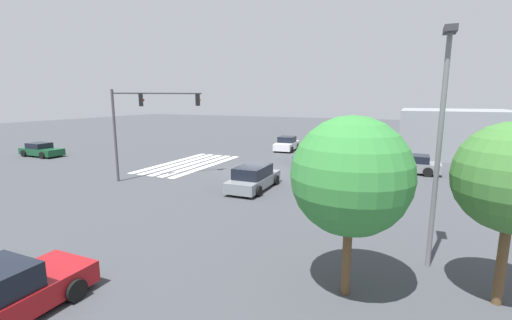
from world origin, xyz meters
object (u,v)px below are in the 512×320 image
object	(u,v)px
street_light_pole_a	(441,129)
car_0	(310,156)
tree_corner_b	(351,176)
fire_hydrant	(335,199)
traffic_signal_mast	(142,115)
car_2	(41,150)
car_1	(254,178)
car_3	(287,144)
car_5	(408,164)
pedestrian	(366,154)

from	to	relation	value
street_light_pole_a	car_0	bearing A→B (deg)	-151.92
tree_corner_b	fire_hydrant	world-z (taller)	tree_corner_b
traffic_signal_mast	car_2	bearing A→B (deg)	123.72
car_1	car_3	bearing A→B (deg)	10.80
car_0	car_3	world-z (taller)	car_3
traffic_signal_mast	tree_corner_b	distance (m)	17.90
car_0	fire_hydrant	size ratio (longest dim) A/B	5.02
car_5	tree_corner_b	size ratio (longest dim) A/B	0.90
car_3	street_light_pole_a	world-z (taller)	street_light_pole_a
traffic_signal_mast	pedestrian	distance (m)	18.93
car_1	car_0	bearing A→B (deg)	-7.21
car_5	car_2	bearing A→B (deg)	12.14
car_2	car_0	bearing A→B (deg)	15.83
car_2	tree_corner_b	bearing A→B (deg)	-20.76
traffic_signal_mast	car_1	xyz separation A→B (m)	(-0.74, 8.12, -3.78)
traffic_signal_mast	car_1	world-z (taller)	traffic_signal_mast
tree_corner_b	car_2	bearing A→B (deg)	-110.83
car_5	tree_corner_b	xyz separation A→B (m)	(18.90, -1.39, 2.86)
tree_corner_b	fire_hydrant	bearing A→B (deg)	-166.36
traffic_signal_mast	fire_hydrant	size ratio (longest dim) A/B	7.29
fire_hydrant	traffic_signal_mast	bearing A→B (deg)	-93.19
traffic_signal_mast	fire_hydrant	xyz separation A→B (m)	(0.76, 13.58, -4.07)
car_0	traffic_signal_mast	bearing A→B (deg)	141.19
traffic_signal_mast	car_1	distance (m)	8.98
car_3	tree_corner_b	distance (m)	28.05
car_5	traffic_signal_mast	bearing A→B (deg)	31.18
car_0	fire_hydrant	world-z (taller)	car_0
car_0	pedestrian	size ratio (longest dim) A/B	2.80
car_0	car_5	world-z (taller)	car_0
car_0	car_1	world-z (taller)	car_1
car_0	fire_hydrant	distance (m)	11.97
car_1	car_3	xyz separation A→B (m)	(-16.13, -3.45, -0.02)
car_2	street_light_pole_a	distance (m)	35.44
car_2	car_3	size ratio (longest dim) A/B	1.04
pedestrian	street_light_pole_a	size ratio (longest dim) A/B	0.20
traffic_signal_mast	tree_corner_b	size ratio (longest dim) A/B	1.19
street_light_pole_a	fire_hydrant	bearing A→B (deg)	-140.95
car_3	tree_corner_b	xyz separation A→B (m)	(25.70, 10.88, 2.84)
traffic_signal_mast	pedestrian	bearing A→B (deg)	-1.75
traffic_signal_mast	car_5	bearing A→B (deg)	-14.26
car_2	fire_hydrant	bearing A→B (deg)	-7.55
car_3	fire_hydrant	xyz separation A→B (m)	(17.62, 8.92, -0.28)
pedestrian	tree_corner_b	xyz separation A→B (m)	(21.57, 2.01, 2.70)
car_0	car_2	size ratio (longest dim) A/B	0.97
car_2	tree_corner_b	xyz separation A→B (m)	(12.05, 31.68, 2.93)
traffic_signal_mast	tree_corner_b	world-z (taller)	traffic_signal_mast
car_5	pedestrian	size ratio (longest dim) A/B	3.08
car_5	fire_hydrant	distance (m)	11.33
car_5	fire_hydrant	size ratio (longest dim) A/B	5.52
traffic_signal_mast	street_light_pole_a	xyz separation A→B (m)	(6.00, 17.83, 0.21)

